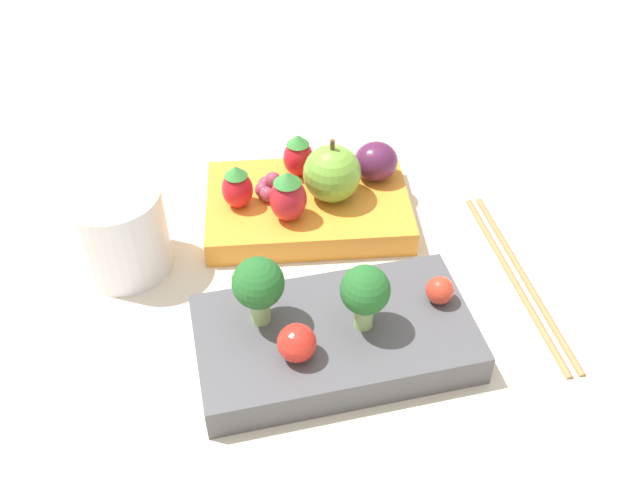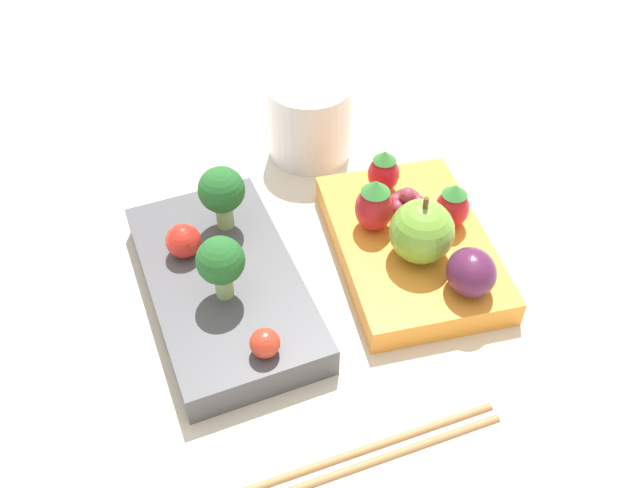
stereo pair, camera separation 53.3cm
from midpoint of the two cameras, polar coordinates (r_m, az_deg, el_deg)
name	(u,v)px [view 2 (the right image)]	position (r m, az deg, el deg)	size (l,w,h in m)	color
ground_plane	(322,286)	(0.53, 24.63, -16.13)	(4.00, 4.00, 0.00)	beige
bento_box_savoury	(224,286)	(0.48, 16.81, -17.48)	(0.21, 0.12, 0.03)	#4C4C51
bento_box_fruit	(411,246)	(0.57, 31.00, -11.61)	(0.19, 0.14, 0.02)	orange
broccoli_floret_0	(222,192)	(0.47, 16.47, -8.69)	(0.04, 0.04, 0.06)	#93B770
broccoli_floret_1	(221,262)	(0.44, 19.33, -16.79)	(0.04, 0.04, 0.05)	#93B770
cherry_tomato_0	(265,343)	(0.45, 24.70, -23.81)	(0.02, 0.02, 0.02)	red
cherry_tomato_1	(183,241)	(0.46, 13.14, -13.72)	(0.03, 0.03, 0.03)	red
apple	(422,232)	(0.53, 33.68, -11.16)	(0.05, 0.05, 0.06)	#70A838
strawberry_0	(374,205)	(0.53, 29.00, -8.78)	(0.03, 0.03, 0.05)	red
strawberry_1	(452,206)	(0.57, 34.55, -8.23)	(0.03, 0.03, 0.04)	red
strawberry_2	(384,171)	(0.56, 28.19, -5.08)	(0.03, 0.03, 0.04)	red
plum	(471,272)	(0.54, 37.99, -14.27)	(0.04, 0.04, 0.04)	#511E42
grape_cluster	(407,203)	(0.56, 30.41, -7.90)	(0.03, 0.03, 0.02)	#93384C
drinking_cup	(310,119)	(0.59, 19.75, 0.63)	(0.08, 0.08, 0.08)	white
chopsticks_pair	(356,459)	(0.49, 33.67, -31.17)	(0.02, 0.21, 0.01)	#A37547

